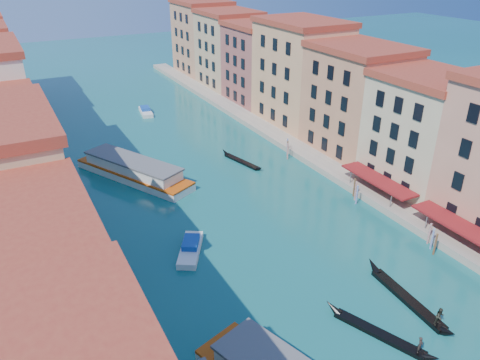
# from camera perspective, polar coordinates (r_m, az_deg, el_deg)

# --- Properties ---
(right_bank_palazzos) EXTENTS (12.80, 128.40, 21.00)m
(right_bank_palazzos) POSITION_cam_1_polar(r_m,az_deg,el_deg) (91.11, 9.48, 11.32)
(right_bank_palazzos) COLOR #AB4135
(right_bank_palazzos) RESTS_ON ground
(quay) EXTENTS (4.00, 140.00, 1.00)m
(quay) POSITION_cam_1_polar(r_m,az_deg,el_deg) (89.56, 4.91, 5.09)
(quay) COLOR gray
(quay) RESTS_ON ground
(restaurant_awnings) EXTENTS (3.20, 44.55, 3.12)m
(restaurant_awnings) POSITION_cam_1_polar(r_m,az_deg,el_deg) (61.31, 26.62, -5.86)
(restaurant_awnings) COLOR maroon
(restaurant_awnings) RESTS_ON ground
(mooring_poles_right) EXTENTS (1.44, 54.24, 3.20)m
(mooring_poles_right) POSITION_cam_1_polar(r_m,az_deg,el_deg) (62.84, 20.49, -5.60)
(mooring_poles_right) COLOR #532C1C
(mooring_poles_right) RESTS_ON ground
(vaporetto_far) EXTENTS (14.19, 21.40, 3.20)m
(vaporetto_far) POSITION_cam_1_polar(r_m,az_deg,el_deg) (75.80, -12.87, 1.20)
(vaporetto_far) COLOR white
(vaporetto_far) RESTS_ON ground
(gondola_fore) EXTENTS (5.32, 11.22, 2.35)m
(gondola_fore) POSITION_cam_1_polar(r_m,az_deg,el_deg) (48.10, 16.58, -17.36)
(gondola_fore) COLOR black
(gondola_fore) RESTS_ON ground
(gondola_right) EXTENTS (1.89, 13.21, 2.63)m
(gondola_right) POSITION_cam_1_polar(r_m,az_deg,el_deg) (52.59, 19.93, -13.43)
(gondola_right) COLOR black
(gondola_right) RESTS_ON ground
(gondola_far) EXTENTS (3.27, 10.46, 1.50)m
(gondola_far) POSITION_cam_1_polar(r_m,az_deg,el_deg) (80.02, 0.11, 2.38)
(gondola_far) COLOR black
(gondola_far) RESTS_ON ground
(motorboat_mid) EXTENTS (5.51, 7.23, 1.47)m
(motorboat_mid) POSITION_cam_1_polar(r_m,az_deg,el_deg) (57.00, -6.06, -8.25)
(motorboat_mid) COLOR white
(motorboat_mid) RESTS_ON ground
(motorboat_far) EXTENTS (3.14, 7.17, 1.43)m
(motorboat_far) POSITION_cam_1_polar(r_m,az_deg,el_deg) (106.82, -11.43, 8.24)
(motorboat_far) COLOR silver
(motorboat_far) RESTS_ON ground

